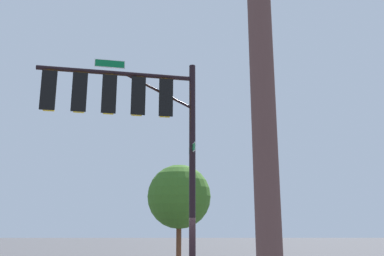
{
  "coord_description": "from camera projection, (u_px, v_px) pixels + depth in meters",
  "views": [
    {
      "loc": [
        0.01,
        12.48,
        2.32
      ],
      "look_at": [
        0.01,
        -0.1,
        5.3
      ],
      "focal_mm": 37.99,
      "sensor_mm": 36.0,
      "label": 1
    }
  ],
  "objects": [
    {
      "name": "signal_pole_assembly",
      "position": [
        129.0,
        114.0,
        12.52
      ],
      "size": [
        4.9,
        1.63,
        7.38
      ],
      "color": "black",
      "rests_on": "ground_plane"
    },
    {
      "name": "utility_pole",
      "position": [
        262.0,
        77.0,
        4.81
      ],
      "size": [
        1.49,
        1.2,
        7.77
      ],
      "color": "brown",
      "rests_on": "ground_plane"
    },
    {
      "name": "tree_near",
      "position": [
        179.0,
        197.0,
        23.1
      ],
      "size": [
        3.61,
        3.61,
        5.66
      ],
      "color": "brown",
      "rests_on": "ground_plane"
    }
  ]
}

